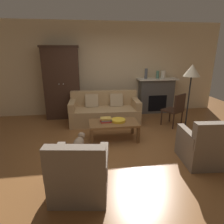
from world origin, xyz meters
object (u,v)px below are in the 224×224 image
Objects in this scene: mantel_vase_jade at (158,75)px; side_chair_wooden at (175,108)px; coffee_table at (114,124)px; couch at (105,112)px; floor_lamp at (191,75)px; dog at (79,143)px; fruit_bowl at (118,120)px; armoire at (62,83)px; armchair_near_left at (80,174)px; armchair_near_right at (205,147)px; mantel_vase_slate at (146,74)px; book_stack at (106,120)px; mantel_vase_cream at (163,74)px; fireplace at (156,95)px.

side_chair_wooden is at bearing -87.58° from mantel_vase_jade.
coffee_table is at bearing -132.07° from mantel_vase_jade.
couch is 2.44m from floor_lamp.
mantel_vase_jade is at bearing 45.02° from dog.
side_chair_wooden is at bearing 18.27° from fruit_bowl.
armoire is 8.92× the size of mantel_vase_jade.
armchair_near_left is 0.52× the size of floor_lamp.
armchair_near_right is (1.49, -1.20, -0.05)m from coffee_table.
armchair_near_left is at bearing -102.79° from couch.
armchair_near_left is 3.36m from side_chair_wooden.
mantel_vase_slate is (1.39, 0.72, 0.96)m from couch.
armchair_near_left is 2.28m from armchair_near_right.
book_stack is 2.13m from floor_lamp.
side_chair_wooden is (2.47, 2.27, 0.20)m from armchair_near_left.
coffee_table is at bearing -85.61° from couch.
coffee_table is 1.91m from armchair_near_right.
couch is 8.28× the size of mantel_vase_jade.
armchair_near_right is at bearing -97.99° from side_chair_wooden.
mantel_vase_slate is at bearing 180.00° from mantel_vase_cream.
fruit_bowl is 0.19× the size of floor_lamp.
fireplace is at bearing 48.20° from coffee_table.
dog is (-2.63, -2.45, -0.99)m from mantel_vase_cream.
armoire is 2.16m from book_stack.
floor_lamp is (0.23, 1.16, 1.14)m from armchair_near_right.
mantel_vase_jade is 1.49m from side_chair_wooden.
floor_lamp reaches higher than fruit_bowl.
book_stack is 2.08m from armchair_near_right.
armchair_near_left is (-0.65, -2.84, -0.00)m from couch.
mantel_vase_cream is at bearing 20.38° from couch.
armchair_near_left is at bearing -81.34° from armoire.
armoire is 2.33× the size of side_chair_wooden.
mantel_vase_slate is at bearing 60.30° from armchair_near_left.
mantel_vase_jade is at bearing -90.00° from fireplace.
coffee_table is at bearing -162.00° from side_chair_wooden.
armchair_near_left is at bearing -107.97° from book_stack.
couch is at bearing -29.37° from armoire.
mantel_vase_cream is 0.14× the size of floor_lamp.
side_chair_wooden is (1.90, 0.52, 0.04)m from book_stack.
fruit_bowl is at bearing -161.73° from side_chair_wooden.
book_stack is 1.97m from side_chair_wooden.
armchair_near_right is (2.76, -3.01, -0.74)m from armoire.
book_stack is 2.83m from mantel_vase_cream.
side_chair_wooden is (0.43, -1.30, -0.76)m from mantel_vase_slate.
mantel_vase_cream reaches higher than fruit_bowl.
couch is 1.92m from side_chair_wooden.
couch is 1.77× the size of coffee_table.
armoire is 2.31m from coffee_table.
book_stack is at bearing 176.54° from fruit_bowl.
mantel_vase_jade is 0.42× the size of dog.
coffee_table is 1.83m from side_chair_wooden.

